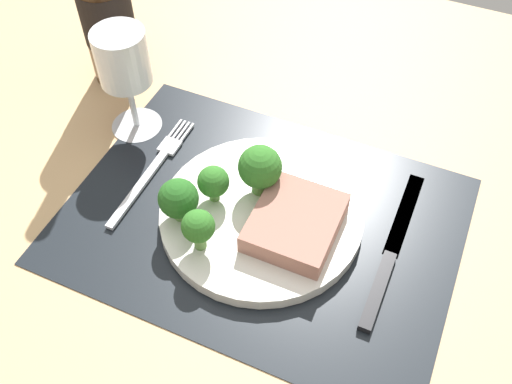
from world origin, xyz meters
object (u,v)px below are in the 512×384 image
object	(u,v)px
fork	(153,169)
knife	(389,258)
wine_glass	(124,64)
steak	(295,222)
plate	(261,215)
wine_bottle	(104,3)

from	to	relation	value
fork	knife	world-z (taller)	knife
fork	wine_glass	bearing A→B (deg)	134.80
steak	wine_glass	distance (cm)	28.49
plate	steak	size ratio (longest dim) A/B	2.21
knife	wine_glass	bearing A→B (deg)	167.04
plate	steak	bearing A→B (deg)	-11.07
steak	fork	world-z (taller)	steak
fork	knife	bearing A→B (deg)	-1.12
fork	wine_bottle	world-z (taller)	wine_bottle
plate	knife	bearing A→B (deg)	2.00
knife	wine_bottle	xyz separation A→B (cm)	(-44.87, 15.60, 11.15)
knife	steak	bearing A→B (deg)	-174.35
plate	wine_bottle	distance (cm)	35.42
plate	knife	xyz separation A→B (cm)	(15.19, 0.53, -0.50)
knife	plate	bearing A→B (deg)	-179.83
steak	wine_bottle	world-z (taller)	wine_bottle
steak	knife	bearing A→B (deg)	7.48
plate	wine_glass	bearing A→B (deg)	160.27
plate	fork	distance (cm)	15.58
plate	steak	distance (cm)	5.01
wine_bottle	wine_glass	size ratio (longest dim) A/B	2.19
steak	wine_bottle	bearing A→B (deg)	153.52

